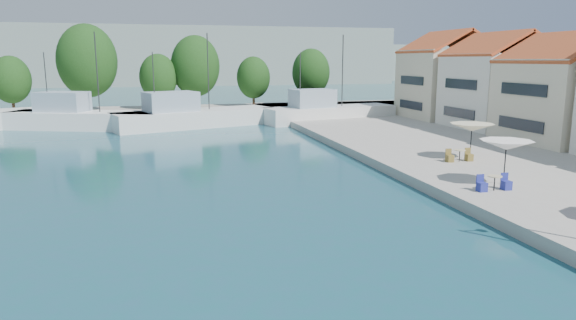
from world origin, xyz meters
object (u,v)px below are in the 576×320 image
object	(u,v)px
trawler_03	(191,117)
umbrella_white	(506,145)
umbrella_cream	(472,127)
trawler_04	(327,113)
trawler_02	(82,119)

from	to	relation	value
trawler_03	umbrella_white	size ratio (longest dim) A/B	6.41
umbrella_white	umbrella_cream	xyz separation A→B (m)	(2.43, 6.69, 0.00)
trawler_03	umbrella_white	bearing A→B (deg)	-85.29
trawler_04	umbrella_white	world-z (taller)	trawler_04
trawler_03	umbrella_cream	world-z (taller)	trawler_03
umbrella_cream	trawler_03	bearing A→B (deg)	122.82
trawler_02	trawler_04	bearing A→B (deg)	19.26
trawler_03	umbrella_white	xyz separation A→B (m)	(14.12, -32.35, 1.62)
trawler_02	trawler_03	distance (m)	11.07
trawler_02	umbrella_cream	world-z (taller)	trawler_02
trawler_02	trawler_03	bearing A→B (deg)	14.17
umbrella_white	umbrella_cream	size ratio (longest dim) A/B	0.95
trawler_02	trawler_04	distance (m)	26.39
trawler_04	trawler_02	bearing A→B (deg)	167.61
trawler_04	umbrella_white	bearing A→B (deg)	-103.00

